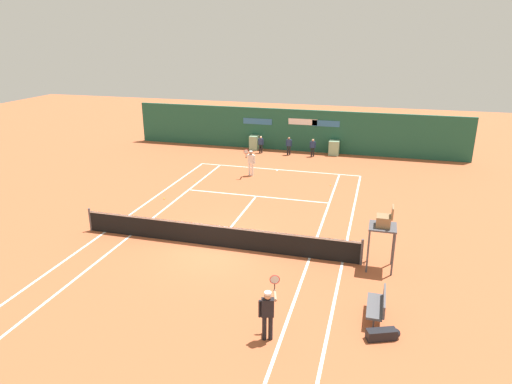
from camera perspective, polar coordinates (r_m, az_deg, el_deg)
name	(u,v)px	position (r m, az deg, el deg)	size (l,w,h in m)	color
ground_plane	(220,240)	(19.94, -4.49, -6.03)	(80.00, 80.00, 0.01)	#B25633
tennis_net	(215,235)	(19.24, -5.12, -5.37)	(12.10, 0.10, 1.07)	#4C4C51
sponsor_back_wall	(294,131)	(34.58, 4.78, 7.61)	(25.00, 1.02, 3.12)	#1E5642
umpire_chair	(383,226)	(17.58, 15.60, -4.14)	(1.00, 1.00, 2.55)	#47474C
player_bench	(378,304)	(15.15, 15.02, -13.40)	(0.54, 1.45, 0.88)	#38383D
equipment_bag	(384,334)	(14.53, 15.73, -16.72)	(1.01, 0.62, 0.32)	black
player_on_baseline	(251,161)	(28.38, -0.66, 3.91)	(0.56, 0.72, 1.82)	white
player_near_side	(268,310)	(13.58, 1.48, -14.57)	(0.51, 0.79, 1.83)	black
ball_kid_left_post	(313,146)	(33.15, 7.09, 5.67)	(0.43, 0.18, 1.30)	black
ball_kid_right_post	(261,143)	(33.91, 0.61, 6.10)	(0.43, 0.18, 1.28)	black
ball_kid_centre_post	(289,145)	(33.44, 4.13, 5.91)	(0.44, 0.19, 1.32)	black
tennis_ball_mid_court	(195,182)	(27.60, -7.61, 1.27)	(0.07, 0.07, 0.07)	#CCE033
tennis_ball_by_sideline	(330,185)	(27.07, 9.28, 0.82)	(0.07, 0.07, 0.07)	#CCE033
tennis_ball_near_service_line	(164,199)	(25.09, -11.40, -0.82)	(0.07, 0.07, 0.07)	#CCE033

